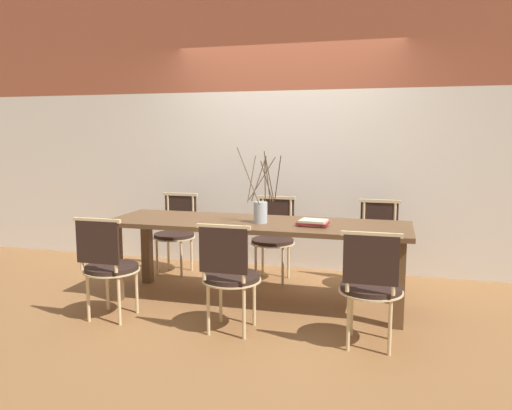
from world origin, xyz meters
TOP-DOWN VIEW (x-y plane):
  - ground_plane at (0.00, 0.00)m, footprint 16.00×16.00m
  - wall_rear at (0.00, 1.28)m, footprint 12.00×0.06m
  - dining_table at (0.00, 0.00)m, footprint 2.70×0.80m
  - chair_near_leftend at (-1.05, -0.73)m, footprint 0.46×0.46m
  - chair_near_left at (-0.01, -0.73)m, footprint 0.46×0.46m
  - chair_near_center at (1.04, -0.73)m, footprint 0.46×0.46m
  - chair_far_leftend at (-1.12, 0.73)m, footprint 0.46×0.46m
  - chair_far_left at (-0.01, 0.73)m, footprint 0.46×0.46m
  - chair_far_center at (1.05, 0.73)m, footprint 0.46×0.46m
  - vase_centerpiece at (0.06, -0.06)m, footprint 0.41×0.41m
  - book_stack at (0.53, -0.08)m, footprint 0.27×0.20m

SIDE VIEW (x-z plane):
  - ground_plane at x=0.00m, z-range 0.00..0.00m
  - chair_near_leftend at x=-1.05m, z-range 0.04..0.91m
  - chair_near_left at x=-0.01m, z-range 0.04..0.91m
  - chair_near_center at x=1.04m, z-range 0.04..0.91m
  - chair_far_leftend at x=-1.12m, z-range 0.04..0.91m
  - chair_far_left at x=-0.01m, z-range 0.04..0.91m
  - chair_far_center at x=1.05m, z-range 0.04..0.91m
  - dining_table at x=0.00m, z-range 0.27..1.02m
  - book_stack at x=0.53m, z-range 0.75..0.80m
  - vase_centerpiece at x=0.06m, z-range 0.53..1.20m
  - wall_rear at x=0.00m, z-range 0.00..3.20m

